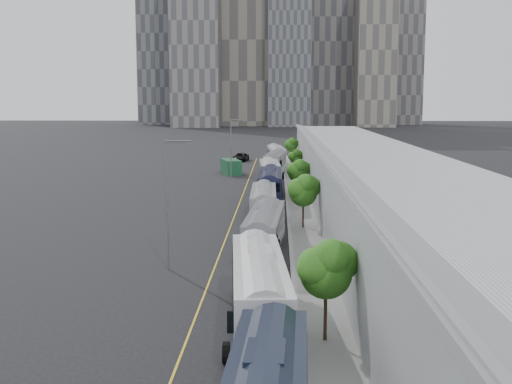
{
  "coord_description": "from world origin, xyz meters",
  "views": [
    {
      "loc": [
        3.11,
        -0.7,
        11.99
      ],
      "look_at": [
        0.87,
        62.63,
        3.0
      ],
      "focal_mm": 45.0,
      "sensor_mm": 36.0,
      "label": 1
    }
  ],
  "objects_px": {
    "bus_3": "(265,235)",
    "suv": "(241,157)",
    "bus_7": "(275,165)",
    "bus_5": "(270,188)",
    "bus_4": "(264,207)",
    "bus_2": "(259,297)",
    "bus_6": "(270,176)",
    "street_lamp_far": "(232,144)",
    "street_lamp_near": "(169,196)",
    "bus_8": "(276,158)",
    "shipping_container": "(231,167)"
  },
  "relations": [
    {
      "from": "bus_4",
      "to": "bus_7",
      "type": "distance_m",
      "value": 41.11
    },
    {
      "from": "bus_4",
      "to": "street_lamp_far",
      "type": "xyz_separation_m",
      "value": [
        -5.81,
        37.22,
        3.8
      ]
    },
    {
      "from": "bus_6",
      "to": "bus_8",
      "type": "xyz_separation_m",
      "value": [
        0.72,
        29.95,
        0.02
      ]
    },
    {
      "from": "street_lamp_far",
      "to": "bus_3",
      "type": "bearing_deg",
      "value": -82.98
    },
    {
      "from": "bus_2",
      "to": "bus_3",
      "type": "bearing_deg",
      "value": 85.92
    },
    {
      "from": "bus_6",
      "to": "bus_8",
      "type": "relative_size",
      "value": 0.98
    },
    {
      "from": "bus_4",
      "to": "bus_5",
      "type": "distance_m",
      "value": 13.09
    },
    {
      "from": "bus_4",
      "to": "street_lamp_near",
      "type": "height_order",
      "value": "street_lamp_near"
    },
    {
      "from": "bus_2",
      "to": "street_lamp_far",
      "type": "bearing_deg",
      "value": 91.11
    },
    {
      "from": "bus_4",
      "to": "street_lamp_far",
      "type": "distance_m",
      "value": 37.86
    },
    {
      "from": "bus_8",
      "to": "suv",
      "type": "height_order",
      "value": "bus_8"
    },
    {
      "from": "bus_5",
      "to": "shipping_container",
      "type": "height_order",
      "value": "bus_5"
    },
    {
      "from": "shipping_container",
      "to": "bus_2",
      "type": "bearing_deg",
      "value": -101.1
    },
    {
      "from": "bus_4",
      "to": "shipping_container",
      "type": "xyz_separation_m",
      "value": [
        -6.44,
        42.57,
        -0.29
      ]
    },
    {
      "from": "bus_3",
      "to": "suv",
      "type": "relative_size",
      "value": 2.16
    },
    {
      "from": "bus_4",
      "to": "bus_6",
      "type": "relative_size",
      "value": 0.94
    },
    {
      "from": "bus_3",
      "to": "street_lamp_near",
      "type": "bearing_deg",
      "value": -140.65
    },
    {
      "from": "bus_5",
      "to": "suv",
      "type": "height_order",
      "value": "bus_5"
    },
    {
      "from": "shipping_container",
      "to": "suv",
      "type": "relative_size",
      "value": 1.04
    },
    {
      "from": "bus_5",
      "to": "bus_7",
      "type": "xyz_separation_m",
      "value": [
        0.39,
        28.03,
        -0.03
      ]
    },
    {
      "from": "bus_4",
      "to": "bus_2",
      "type": "bearing_deg",
      "value": -89.85
    },
    {
      "from": "bus_2",
      "to": "bus_4",
      "type": "xyz_separation_m",
      "value": [
        -0.45,
        29.94,
        -0.17
      ]
    },
    {
      "from": "bus_4",
      "to": "street_lamp_near",
      "type": "xyz_separation_m",
      "value": [
        -6.27,
        -18.25,
        3.85
      ]
    },
    {
      "from": "bus_3",
      "to": "bus_7",
      "type": "xyz_separation_m",
      "value": [
        0.47,
        54.5,
        0.09
      ]
    },
    {
      "from": "bus_3",
      "to": "bus_8",
      "type": "distance_m",
      "value": 69.32
    },
    {
      "from": "bus_7",
      "to": "bus_8",
      "type": "height_order",
      "value": "bus_7"
    },
    {
      "from": "bus_4",
      "to": "suv",
      "type": "bearing_deg",
      "value": 94.63
    },
    {
      "from": "bus_3",
      "to": "suv",
      "type": "distance_m",
      "value": 79.6
    },
    {
      "from": "bus_5",
      "to": "bus_2",
      "type": "bearing_deg",
      "value": -90.12
    },
    {
      "from": "bus_3",
      "to": "bus_7",
      "type": "distance_m",
      "value": 54.51
    },
    {
      "from": "bus_5",
      "to": "bus_6",
      "type": "xyz_separation_m",
      "value": [
        -0.21,
        12.89,
        -0.06
      ]
    },
    {
      "from": "bus_2",
      "to": "street_lamp_far",
      "type": "relative_size",
      "value": 1.49
    },
    {
      "from": "bus_7",
      "to": "street_lamp_near",
      "type": "relative_size",
      "value": 1.43
    },
    {
      "from": "bus_2",
      "to": "bus_4",
      "type": "distance_m",
      "value": 29.95
    },
    {
      "from": "bus_7",
      "to": "bus_5",
      "type": "bearing_deg",
      "value": -85.83
    },
    {
      "from": "bus_3",
      "to": "shipping_container",
      "type": "distance_m",
      "value": 56.38
    },
    {
      "from": "bus_3",
      "to": "shipping_container",
      "type": "bearing_deg",
      "value": 100.36
    },
    {
      "from": "bus_3",
      "to": "bus_5",
      "type": "distance_m",
      "value": 26.48
    },
    {
      "from": "bus_4",
      "to": "shipping_container",
      "type": "relative_size",
      "value": 2.02
    },
    {
      "from": "bus_2",
      "to": "bus_6",
      "type": "distance_m",
      "value": 55.91
    },
    {
      "from": "bus_7",
      "to": "shipping_container",
      "type": "bearing_deg",
      "value": 173.66
    },
    {
      "from": "bus_3",
      "to": "bus_4",
      "type": "bearing_deg",
      "value": 95.16
    },
    {
      "from": "street_lamp_near",
      "to": "street_lamp_far",
      "type": "height_order",
      "value": "street_lamp_near"
    },
    {
      "from": "bus_5",
      "to": "street_lamp_near",
      "type": "xyz_separation_m",
      "value": [
        -6.76,
        -31.33,
        3.7
      ]
    },
    {
      "from": "bus_3",
      "to": "bus_8",
      "type": "height_order",
      "value": "bus_8"
    },
    {
      "from": "street_lamp_far",
      "to": "street_lamp_near",
      "type": "bearing_deg",
      "value": -90.47
    },
    {
      "from": "bus_4",
      "to": "bus_5",
      "type": "height_order",
      "value": "bus_5"
    },
    {
      "from": "bus_4",
      "to": "street_lamp_near",
      "type": "bearing_deg",
      "value": -109.67
    },
    {
      "from": "bus_6",
      "to": "street_lamp_near",
      "type": "xyz_separation_m",
      "value": [
        -6.56,
        -44.21,
        3.76
      ]
    },
    {
      "from": "bus_7",
      "to": "street_lamp_far",
      "type": "xyz_separation_m",
      "value": [
        -6.7,
        -3.88,
        3.67
      ]
    }
  ]
}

